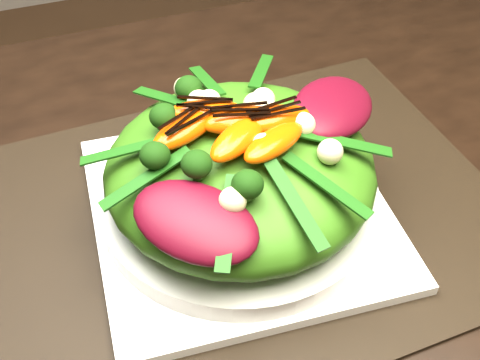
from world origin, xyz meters
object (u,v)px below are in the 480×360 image
object	(u,v)px
salad_bowl	(240,199)
orange_segment	(225,104)
plate_base	(240,210)
lettuce_mound	(240,169)
placemat	(240,216)

from	to	relation	value
salad_bowl	orange_segment	world-z (taller)	orange_segment
plate_base	lettuce_mound	world-z (taller)	lettuce_mound
plate_base	orange_segment	size ratio (longest dim) A/B	4.05
placemat	salad_bowl	xyz separation A→B (m)	(0.00, 0.00, 0.02)
salad_bowl	lettuce_mound	distance (m)	0.04
salad_bowl	lettuce_mound	size ratio (longest dim) A/B	1.06
placemat	orange_segment	distance (m)	0.11
placemat	plate_base	distance (m)	0.01
plate_base	salad_bowl	size ratio (longest dim) A/B	1.05
plate_base	salad_bowl	bearing A→B (deg)	0.00
plate_base	salad_bowl	xyz separation A→B (m)	(0.00, 0.00, 0.01)
placemat	lettuce_mound	distance (m)	0.06
plate_base	lettuce_mound	distance (m)	0.05
placemat	salad_bowl	size ratio (longest dim) A/B	1.93
placemat	plate_base	world-z (taller)	plate_base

